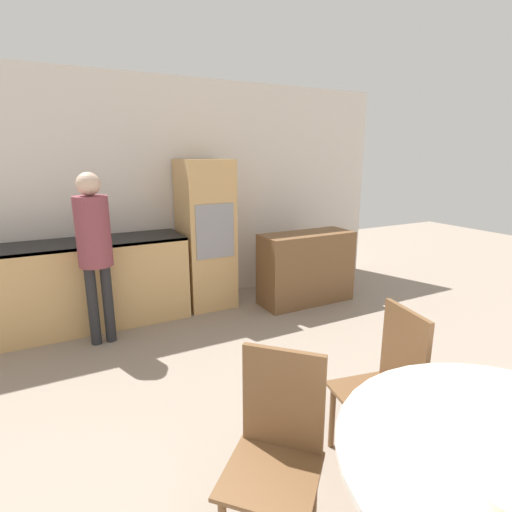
% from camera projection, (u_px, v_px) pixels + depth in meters
% --- Properties ---
extents(wall_back, '(6.21, 0.05, 2.60)m').
position_uv_depth(wall_back, '(154.00, 195.00, 4.58)').
color(wall_back, silver).
rests_on(wall_back, ground_plane).
extents(kitchen_counter, '(2.43, 0.60, 0.90)m').
position_uv_depth(kitchen_counter, '(65.00, 286.00, 4.02)').
color(kitchen_counter, tan).
rests_on(kitchen_counter, ground_plane).
extents(oven_unit, '(0.55, 0.59, 1.70)m').
position_uv_depth(oven_unit, '(206.00, 234.00, 4.63)').
color(oven_unit, tan).
rests_on(oven_unit, ground_plane).
extents(sideboard, '(1.13, 0.45, 0.85)m').
position_uv_depth(sideboard, '(306.00, 268.00, 4.80)').
color(sideboard, brown).
rests_on(sideboard, ground_plane).
extents(chair_far_left, '(0.57, 0.57, 0.92)m').
position_uv_depth(chair_far_left, '(277.00, 443.00, 1.77)').
color(chair_far_left, brown).
rests_on(chair_far_left, ground_plane).
extents(chair_far_right, '(0.47, 0.47, 0.92)m').
position_uv_depth(chair_far_right, '(388.00, 379.00, 2.27)').
color(chair_far_right, brown).
rests_on(chair_far_right, ground_plane).
extents(person_standing, '(0.30, 0.30, 1.61)m').
position_uv_depth(person_standing, '(94.00, 240.00, 3.60)').
color(person_standing, '#262628').
rests_on(person_standing, ground_plane).
extents(bowl_centre, '(0.15, 0.15, 0.04)m').
position_uv_depth(bowl_centre, '(509.00, 499.00, 1.17)').
color(bowl_centre, beige).
rests_on(bowl_centre, dining_table).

